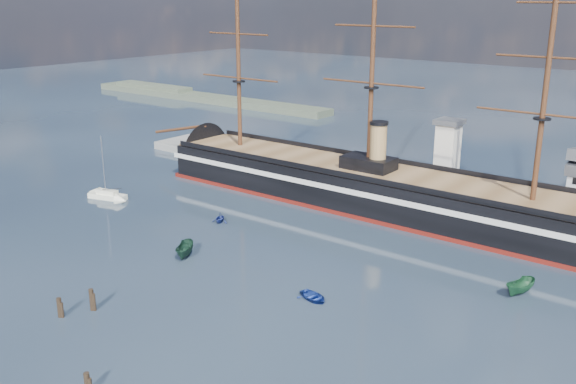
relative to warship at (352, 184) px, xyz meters
The scene contains 12 objects.
ground 23.28m from the warship, 60.72° to the right, with size 600.00×600.00×0.00m, color #16202E.
quay 26.88m from the warship, 37.02° to the left, with size 180.00×18.00×2.00m, color slate.
quay_tower 20.09m from the warship, 42.45° to the left, with size 5.00×5.00×15.00m.
shoreline 148.39m from the warship, 149.64° to the left, with size 120.00×10.00×4.00m.
warship is the anchor object (origin of this frame).
sailboat 50.59m from the warship, 144.95° to the right, with size 8.65×4.70×13.28m.
motorboat_a 41.08m from the warship, 98.01° to the right, with size 7.10×2.60×2.84m, color #173727.
motorboat_b 44.65m from the warship, 63.95° to the right, with size 2.98×1.19×1.39m, color navy.
motorboat_d 28.41m from the warship, 117.21° to the right, with size 5.28×2.29×1.94m, color navy.
motorboat_f 46.53m from the warship, 26.40° to the right, with size 6.89×2.53×2.75m, color #1C4E2E.
piling_near_left 64.76m from the warship, 93.35° to the right, with size 0.64×0.64×3.43m, color black.
piling_extra 60.89m from the warship, 91.97° to the right, with size 0.64×0.64×3.76m, color black.
Camera 1 is at (55.44, -45.57, 40.57)m, focal length 40.00 mm.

